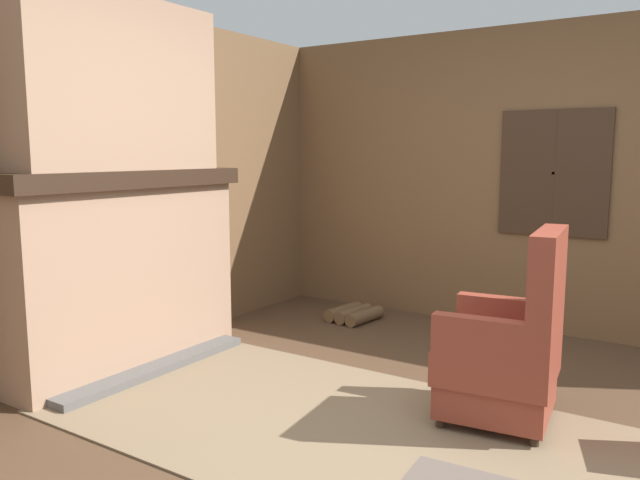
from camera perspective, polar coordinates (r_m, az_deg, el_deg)
name	(u,v)px	position (r m, az deg, el deg)	size (l,w,h in m)	color
ground_plane	(419,445)	(3.26, 9.04, -18.05)	(14.00, 14.00, 0.00)	#4C3523
wood_panel_wall_left	(97,186)	(4.44, -19.71, 4.71)	(0.06, 5.27, 2.41)	brown
wood_panel_wall_back	(548,181)	(5.19, 20.12, 5.12)	(5.27, 0.09, 2.41)	brown
fireplace_hearth	(125,271)	(4.32, -17.38, -2.69)	(0.62, 1.75, 1.31)	#9E7A60
chimney_breast	(116,85)	(4.28, -18.18, 13.34)	(0.36, 1.45, 1.08)	#9E7A60
area_rug	(389,440)	(3.28, 6.31, -17.73)	(3.75, 1.63, 0.01)	#7A664C
armchair	(507,353)	(3.48, 16.76, -9.87)	(0.64, 0.65, 1.04)	brown
firewood_stack	(354,314)	(5.38, 3.12, -6.76)	(0.38, 0.45, 0.11)	brown
oil_lamp_vase	(28,153)	(3.94, -25.13, 7.21)	(0.13, 0.13, 0.31)	#99B29E
storage_case	(156,159)	(4.51, -14.78, 7.20)	(0.15, 0.25, 0.14)	brown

